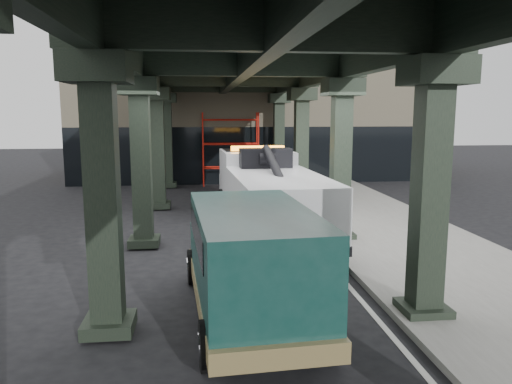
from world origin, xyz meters
TOP-DOWN VIEW (x-y plane):
  - ground at (0.00, 0.00)m, footprint 90.00×90.00m
  - sidewalk at (4.50, 2.00)m, footprint 5.00×40.00m
  - lane_stripe at (1.70, 2.00)m, footprint 0.12×38.00m
  - viaduct at (-0.40, 2.00)m, footprint 7.40×32.00m
  - building at (2.00, 20.00)m, footprint 22.00×10.00m
  - scaffolding at (0.00, 14.64)m, footprint 3.08×0.88m
  - tow_truck at (0.50, 3.16)m, footprint 3.04×9.14m
  - towed_van at (-0.77, -3.67)m, footprint 2.55×5.71m

SIDE VIEW (x-z plane):
  - ground at x=0.00m, z-range 0.00..0.00m
  - lane_stripe at x=1.70m, z-range 0.00..0.01m
  - sidewalk at x=4.50m, z-range 0.00..0.15m
  - towed_van at x=-0.77m, z-range 0.09..2.35m
  - tow_truck at x=0.50m, z-range -0.04..2.92m
  - scaffolding at x=0.00m, z-range 0.11..4.11m
  - building at x=2.00m, z-range 0.00..8.00m
  - viaduct at x=-0.40m, z-range 2.26..8.66m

